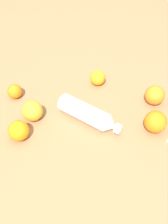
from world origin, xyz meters
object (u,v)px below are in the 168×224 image
(orange_2, at_px, (32,111))
(orange_4, at_px, (19,131))
(orange_1, at_px, (155,95))
(orange_3, at_px, (98,78))
(orange_0, at_px, (155,122))
(water_bottle, at_px, (89,114))
(orange_5, at_px, (15,91))

(orange_2, distance_m, orange_4, 0.10)
(orange_1, relative_size, orange_3, 1.20)
(orange_2, bearing_deg, orange_0, -141.58)
(orange_0, distance_m, orange_3, 0.34)
(orange_0, bearing_deg, orange_1, -53.53)
(water_bottle, bearing_deg, orange_0, 24.94)
(orange_1, distance_m, orange_4, 0.55)
(orange_4, height_order, orange_5, orange_4)
(orange_4, bearing_deg, orange_2, -64.59)
(orange_0, relative_size, orange_5, 1.37)
(water_bottle, relative_size, orange_3, 4.01)
(water_bottle, distance_m, orange_2, 0.21)
(orange_0, xyz_separation_m, orange_1, (0.09, -0.12, -0.00))
(orange_4, distance_m, orange_5, 0.23)
(water_bottle, distance_m, orange_5, 0.34)
(orange_1, height_order, orange_3, orange_1)
(water_bottle, bearing_deg, orange_1, 56.87)
(water_bottle, xyz_separation_m, orange_0, (-0.20, -0.14, 0.01))
(orange_1, bearing_deg, orange_5, 42.22)
(orange_0, xyz_separation_m, orange_2, (0.36, 0.29, -0.00))
(orange_5, bearing_deg, water_bottle, -158.94)
(orange_4, bearing_deg, orange_0, -129.66)
(orange_5, bearing_deg, orange_3, -120.07)
(orange_4, bearing_deg, orange_5, -30.62)
(water_bottle, xyz_separation_m, orange_1, (-0.11, -0.26, 0.00))
(water_bottle, xyz_separation_m, orange_3, (0.13, -0.19, -0.00))
(orange_3, relative_size, orange_4, 0.88)
(orange_0, bearing_deg, water_bottle, 35.29)
(orange_1, bearing_deg, orange_4, 65.85)
(orange_0, bearing_deg, orange_2, 38.42)
(orange_1, bearing_deg, orange_2, 56.47)
(orange_0, distance_m, orange_2, 0.46)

